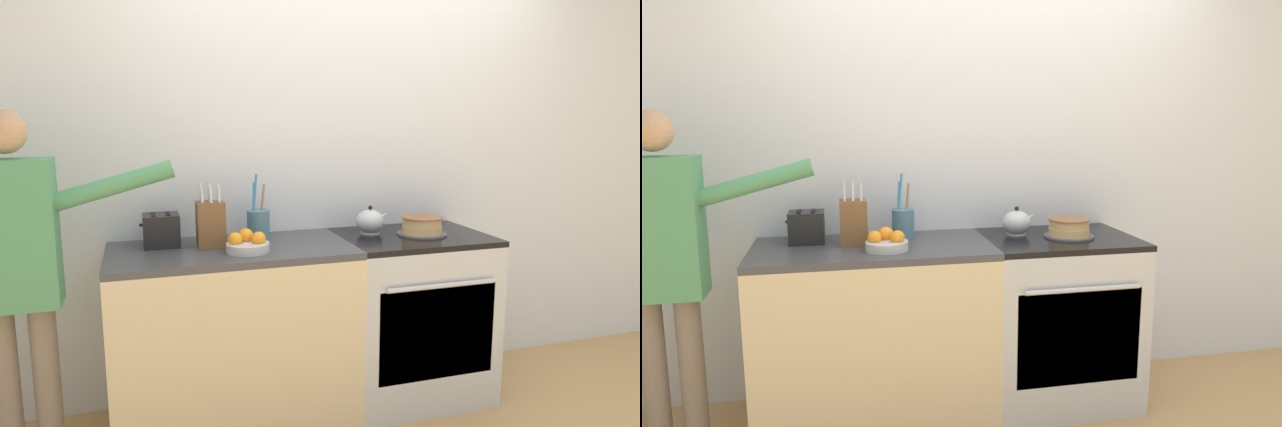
% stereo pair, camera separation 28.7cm
% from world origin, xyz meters
% --- Properties ---
extents(wall_back, '(8.00, 0.04, 2.60)m').
position_xyz_m(wall_back, '(0.00, 0.64, 1.30)').
color(wall_back, silver).
rests_on(wall_back, ground_plane).
extents(counter_cabinet, '(1.18, 0.62, 0.92)m').
position_xyz_m(counter_cabinet, '(-0.69, 0.31, 0.46)').
color(counter_cabinet, beige).
rests_on(counter_cabinet, ground_plane).
extents(stove_range, '(0.79, 0.65, 0.92)m').
position_xyz_m(stove_range, '(0.30, 0.31, 0.46)').
color(stove_range, '#B7BABF').
rests_on(stove_range, ground_plane).
extents(layer_cake, '(0.27, 0.27, 0.10)m').
position_xyz_m(layer_cake, '(0.34, 0.29, 0.96)').
color(layer_cake, '#4C4C51').
rests_on(layer_cake, stove_range).
extents(tea_kettle, '(0.19, 0.15, 0.15)m').
position_xyz_m(tea_kettle, '(0.09, 0.41, 0.98)').
color(tea_kettle, '#B7BABF').
rests_on(tea_kettle, stove_range).
extents(knife_block, '(0.13, 0.13, 0.32)m').
position_xyz_m(knife_block, '(-0.78, 0.36, 1.03)').
color(knife_block, brown).
rests_on(knife_block, counter_cabinet).
extents(utensil_crock, '(0.12, 0.12, 0.34)m').
position_xyz_m(utensil_crock, '(-0.52, 0.47, 1.00)').
color(utensil_crock, '#477084').
rests_on(utensil_crock, counter_cabinet).
extents(fruit_bowl, '(0.21, 0.21, 0.10)m').
position_xyz_m(fruit_bowl, '(-0.63, 0.20, 0.95)').
color(fruit_bowl, '#B7BABF').
rests_on(fruit_bowl, counter_cabinet).
extents(toaster, '(0.19, 0.17, 0.16)m').
position_xyz_m(toaster, '(-1.01, 0.45, 1.00)').
color(toaster, black).
rests_on(toaster, counter_cabinet).
extents(person_baker, '(0.91, 0.20, 1.58)m').
position_xyz_m(person_baker, '(-1.61, 0.17, 0.94)').
color(person_baker, '#7A6B5B').
rests_on(person_baker, ground_plane).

